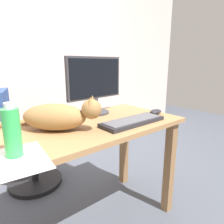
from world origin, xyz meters
TOP-DOWN VIEW (x-y plane):
  - back_wall at (0.00, 1.51)m, footprint 6.00×0.04m
  - desk at (0.00, 0.00)m, footprint 1.33×0.61m
  - office_chair at (-0.12, 0.77)m, footprint 0.50×0.48m
  - monitor at (0.26, 0.20)m, footprint 0.48×0.20m
  - keyboard at (0.28, -0.17)m, footprint 0.44×0.15m
  - cat at (-0.13, 0.01)m, footprint 0.45×0.46m
  - computer_mouse at (0.58, -0.11)m, footprint 0.11×0.06m
  - paper_sheet at (-0.41, -0.22)m, footprint 0.24×0.32m
  - water_bottle at (-0.41, -0.18)m, footprint 0.07×0.07m

SIDE VIEW (x-z plane):
  - office_chair at x=-0.12m, z-range -0.07..0.84m
  - desk at x=0.00m, z-range 0.25..1.00m
  - paper_sheet at x=-0.41m, z-range 0.75..0.75m
  - keyboard at x=0.28m, z-range 0.75..0.78m
  - computer_mouse at x=0.58m, z-range 0.75..0.79m
  - cat at x=-0.13m, z-range 0.73..0.93m
  - water_bottle at x=-0.41m, z-range 0.74..0.97m
  - monitor at x=0.26m, z-range 0.77..1.18m
  - back_wall at x=0.00m, z-range 0.00..2.60m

